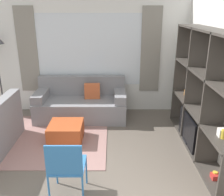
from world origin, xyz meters
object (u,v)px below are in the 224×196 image
(shelving_unit, at_px, (208,97))
(couch_main, at_px, (83,104))
(folding_chair, at_px, (67,165))
(ottoman, at_px, (67,132))

(shelving_unit, distance_m, couch_main, 2.71)
(couch_main, height_order, folding_chair, couch_main)
(couch_main, bearing_deg, shelving_unit, -31.70)
(ottoman, xyz_separation_m, folding_chair, (0.29, -1.54, 0.35))
(shelving_unit, relative_size, folding_chair, 3.02)
(couch_main, distance_m, folding_chair, 2.61)
(shelving_unit, relative_size, ottoman, 4.26)
(shelving_unit, height_order, couch_main, shelving_unit)
(couch_main, xyz_separation_m, ottoman, (-0.17, -1.07, -0.15))
(ottoman, bearing_deg, folding_chair, -79.22)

